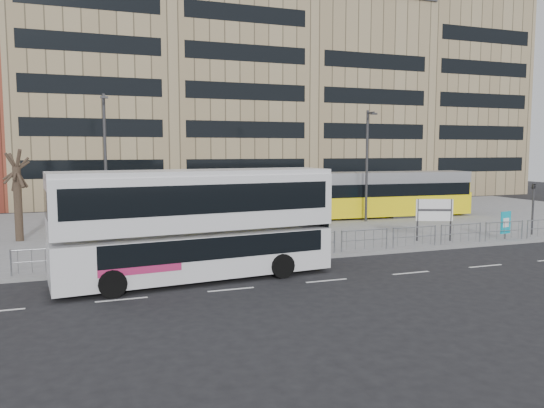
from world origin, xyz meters
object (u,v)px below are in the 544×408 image
object	(u,v)px
double_decker_bus	(196,221)
pedestrian	(301,214)
traffic_light_east	(533,202)
lamp_post_east	(367,161)
ad_panel	(506,223)
station_sign	(434,212)
lamp_post_west	(105,158)
bare_tree	(15,148)
traffic_light_west	(113,219)
tram	(289,197)

from	to	relation	value
double_decker_bus	pedestrian	world-z (taller)	double_decker_bus
traffic_light_east	lamp_post_east	world-z (taller)	lamp_post_east
traffic_light_east	ad_panel	bearing A→B (deg)	-169.86
station_sign	lamp_post_west	world-z (taller)	lamp_post_west
pedestrian	lamp_post_east	distance (m)	7.02
pedestrian	bare_tree	world-z (taller)	bare_tree
ad_panel	lamp_post_west	world-z (taller)	lamp_post_west
double_decker_bus	lamp_post_east	xyz separation A→B (m)	(14.85, 12.19, 2.06)
double_decker_bus	ad_panel	distance (m)	18.82
pedestrian	traffic_light_east	bearing A→B (deg)	-95.19
traffic_light_east	lamp_post_west	xyz separation A→B (m)	(-24.21, 9.23, 2.64)
double_decker_bus	traffic_light_west	xyz separation A→B (m)	(-3.01, 3.99, -0.29)
double_decker_bus	tram	size ratio (longest dim) A/B	0.39
lamp_post_east	bare_tree	bearing A→B (deg)	-178.60
ad_panel	bare_tree	bearing A→B (deg)	149.49
station_sign	traffic_light_west	size ratio (longest dim) A/B	0.76
double_decker_bus	traffic_light_east	xyz separation A→B (m)	(21.32, 3.57, -0.29)
tram	pedestrian	bearing A→B (deg)	-98.12
bare_tree	station_sign	bearing A→B (deg)	-19.77
lamp_post_west	lamp_post_east	distance (m)	17.75
double_decker_bus	pedestrian	distance (m)	13.76
lamp_post_east	traffic_light_west	bearing A→B (deg)	-155.34
lamp_post_east	traffic_light_east	bearing A→B (deg)	-53.11
lamp_post_east	bare_tree	xyz separation A→B (m)	(-22.55, -0.55, 0.93)
tram	bare_tree	bearing A→B (deg)	-168.02
ad_panel	station_sign	bearing A→B (deg)	156.01
traffic_light_west	lamp_post_east	bearing A→B (deg)	8.67
station_sign	lamp_post_west	distance (m)	19.68
double_decker_bus	traffic_light_east	size ratio (longest dim) A/B	3.66
traffic_light_west	double_decker_bus	bearing A→B (deg)	-68.93
ad_panel	pedestrian	world-z (taller)	pedestrian
ad_panel	traffic_light_west	world-z (taller)	traffic_light_west
lamp_post_east	bare_tree	world-z (taller)	lamp_post_east
tram	lamp_post_east	world-z (taller)	lamp_post_east
pedestrian	traffic_light_east	world-z (taller)	traffic_light_east
ad_panel	traffic_light_west	xyz separation A→B (m)	(-21.57, 1.16, 1.04)
tram	lamp_post_west	bearing A→B (deg)	-169.71
tram	lamp_post_west	xyz separation A→B (m)	(-12.65, -1.67, 2.89)
pedestrian	traffic_light_west	bearing A→B (deg)	141.57
double_decker_bus	ad_panel	world-z (taller)	double_decker_bus
double_decker_bus	lamp_post_west	xyz separation A→B (m)	(-2.89, 12.80, 2.36)
ad_panel	traffic_light_east	size ratio (longest dim) A/B	0.51
station_sign	pedestrian	bearing A→B (deg)	150.64
lamp_post_west	lamp_post_east	xyz separation A→B (m)	(17.74, -0.61, -0.30)
traffic_light_west	lamp_post_west	size ratio (longest dim) A/B	0.37
tram	pedestrian	size ratio (longest dim) A/B	15.24
double_decker_bus	station_sign	size ratio (longest dim) A/B	4.80
tram	traffic_light_east	size ratio (longest dim) A/B	9.45
lamp_post_west	lamp_post_east	world-z (taller)	lamp_post_west
station_sign	pedestrian	distance (m)	8.54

